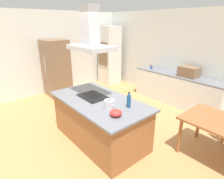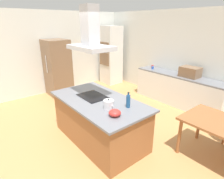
# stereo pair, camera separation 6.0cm
# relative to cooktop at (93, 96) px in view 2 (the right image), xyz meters

# --- Properties ---
(ground) EXTENTS (16.00, 16.00, 0.00)m
(ground) POSITION_rel_cooktop_xyz_m (0.22, 1.50, -0.91)
(ground) COLOR tan
(wall_back) EXTENTS (7.20, 0.10, 2.70)m
(wall_back) POSITION_rel_cooktop_xyz_m (0.22, 3.25, 0.44)
(wall_back) COLOR silver
(wall_back) RESTS_ON ground
(wall_left) EXTENTS (0.10, 8.80, 2.70)m
(wall_left) POSITION_rel_cooktop_xyz_m (-3.23, 1.00, 0.44)
(wall_left) COLOR silver
(wall_left) RESTS_ON ground
(kitchen_island) EXTENTS (2.09, 1.13, 0.90)m
(kitchen_island) POSITION_rel_cooktop_xyz_m (0.22, 0.00, -0.45)
(kitchen_island) COLOR #995B33
(kitchen_island) RESTS_ON ground
(cooktop) EXTENTS (0.60, 0.44, 0.01)m
(cooktop) POSITION_rel_cooktop_xyz_m (0.00, 0.00, 0.00)
(cooktop) COLOR black
(cooktop) RESTS_ON kitchen_island
(tea_kettle) EXTENTS (0.24, 0.18, 0.18)m
(tea_kettle) POSITION_rel_cooktop_xyz_m (0.64, -0.08, 0.07)
(tea_kettle) COLOR silver
(tea_kettle) RESTS_ON kitchen_island
(olive_oil_bottle) EXTENTS (0.07, 0.07, 0.29)m
(olive_oil_bottle) POSITION_rel_cooktop_xyz_m (0.82, 0.21, 0.12)
(olive_oil_bottle) COLOR navy
(olive_oil_bottle) RESTS_ON kitchen_island
(mixing_bowl) EXTENTS (0.20, 0.20, 0.11)m
(mixing_bowl) POSITION_rel_cooktop_xyz_m (0.92, -0.18, 0.05)
(mixing_bowl) COLOR red
(mixing_bowl) RESTS_ON kitchen_island
(back_counter) EXTENTS (2.69, 0.62, 0.90)m
(back_counter) POSITION_rel_cooktop_xyz_m (0.22, 2.88, -0.46)
(back_counter) COLOR silver
(back_counter) RESTS_ON ground
(countertop_microwave) EXTENTS (0.50, 0.38, 0.28)m
(countertop_microwave) POSITION_rel_cooktop_xyz_m (0.51, 2.88, 0.13)
(countertop_microwave) COLOR brown
(countertop_microwave) RESTS_ON back_counter
(coffee_mug_red) EXTENTS (0.08, 0.08, 0.09)m
(coffee_mug_red) POSITION_rel_cooktop_xyz_m (-0.84, 2.93, 0.04)
(coffee_mug_red) COLOR red
(coffee_mug_red) RESTS_ON back_counter
(coffee_mug_blue) EXTENTS (0.08, 0.08, 0.09)m
(coffee_mug_blue) POSITION_rel_cooktop_xyz_m (-0.72, 2.80, 0.04)
(coffee_mug_blue) COLOR #2D56B2
(coffee_mug_blue) RESTS_ON back_counter
(wall_oven_stack) EXTENTS (0.70, 0.66, 2.20)m
(wall_oven_stack) POSITION_rel_cooktop_xyz_m (-2.68, 2.65, 0.20)
(wall_oven_stack) COLOR silver
(wall_oven_stack) RESTS_ON ground
(refrigerator) EXTENTS (0.80, 0.73, 1.82)m
(refrigerator) POSITION_rel_cooktop_xyz_m (-2.76, 0.46, 0.00)
(refrigerator) COLOR brown
(refrigerator) RESTS_ON ground
(range_hood) EXTENTS (0.90, 0.55, 0.78)m
(range_hood) POSITION_rel_cooktop_xyz_m (-0.00, 0.00, 1.20)
(range_hood) COLOR #ADADB2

